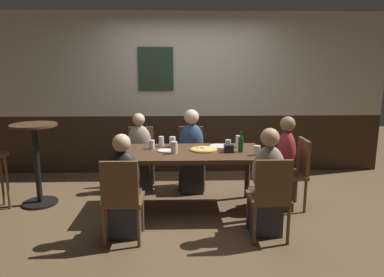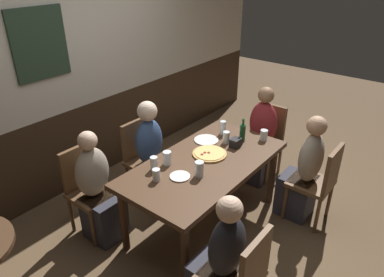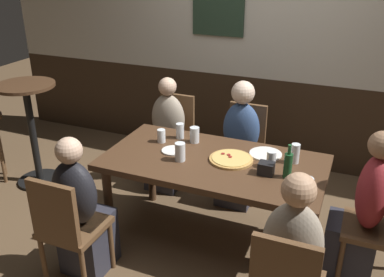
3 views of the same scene
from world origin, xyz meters
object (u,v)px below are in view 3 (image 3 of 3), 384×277
at_px(dining_table, 213,169).
at_px(person_head_east, 360,220).
at_px(person_left_far, 167,142).
at_px(side_bar_table, 32,127).
at_px(beer_bottle_green, 288,165).
at_px(chair_left_near, 67,225).
at_px(beer_glass_half, 180,153).
at_px(person_left_near, 82,217).
at_px(tumbler_short, 195,136).
at_px(chair_mid_far, 244,145).
at_px(pint_glass_amber, 295,155).
at_px(highball_clear, 307,187).
at_px(pint_glass_pale, 180,132).
at_px(plate_white_small, 173,151).
at_px(condiment_caddy, 266,168).
at_px(plate_white_large, 266,154).
at_px(person_mid_far, 239,152).
at_px(person_right_near, 290,270).
at_px(pint_glass_stout, 161,136).
at_px(beer_glass_tall, 271,160).
at_px(pizza, 231,159).
at_px(chair_left_far, 174,133).

bearing_deg(dining_table, person_head_east, 0.00).
bearing_deg(person_head_east, person_left_far, 159.34).
bearing_deg(side_bar_table, beer_bottle_green, -6.10).
distance_m(chair_left_near, beer_glass_half, 0.96).
bearing_deg(person_left_near, tumbler_short, 62.75).
relative_size(chair_mid_far, beer_bottle_green, 3.50).
bearing_deg(chair_mid_far, chair_left_near, -113.38).
height_order(pint_glass_amber, highball_clear, pint_glass_amber).
distance_m(pint_glass_pale, highball_clear, 1.24).
height_order(dining_table, plate_white_small, plate_white_small).
relative_size(plate_white_small, condiment_caddy, 1.65).
xyz_separation_m(pint_glass_amber, plate_white_large, (-0.23, 0.05, -0.06)).
xyz_separation_m(person_mid_far, pint_glass_pale, (-0.40, -0.42, 0.31)).
xyz_separation_m(dining_table, chair_mid_far, (0.00, 0.86, -0.16)).
bearing_deg(plate_white_small, person_left_near, -118.97).
relative_size(pint_glass_amber, plate_white_small, 0.83).
distance_m(person_left_far, tumbler_short, 0.74).
height_order(dining_table, person_right_near, person_right_near).
distance_m(person_head_east, tumbler_short, 1.41).
bearing_deg(plate_white_small, person_right_near, -33.10).
distance_m(person_right_near, beer_glass_half, 1.18).
distance_m(person_mid_far, beer_bottle_green, 1.00).
relative_size(person_left_near, pint_glass_stout, 9.90).
distance_m(beer_bottle_green, plate_white_large, 0.38).
xyz_separation_m(beer_glass_tall, condiment_caddy, (-0.01, -0.12, -0.01)).
bearing_deg(pizza, chair_left_near, -134.05).
bearing_deg(person_left_near, pint_glass_pale, 70.72).
relative_size(dining_table, chair_left_far, 1.91).
distance_m(pint_glass_amber, plate_white_small, 0.94).
bearing_deg(chair_mid_far, plate_white_small, -112.53).
height_order(tumbler_short, side_bar_table, side_bar_table).
bearing_deg(chair_left_far, person_head_east, -25.01).
height_order(person_head_east, tumbler_short, person_head_east).
xyz_separation_m(person_left_near, tumbler_short, (0.48, 0.94, 0.34)).
distance_m(person_left_far, beer_glass_tall, 1.37).
bearing_deg(beer_glass_half, pint_glass_pale, 114.30).
bearing_deg(pizza, pint_glass_stout, 171.16).
bearing_deg(pint_glass_stout, beer_bottle_green, -10.31).
bearing_deg(person_head_east, highball_clear, -148.82).
bearing_deg(condiment_caddy, side_bar_table, 173.27).
height_order(pint_glass_stout, side_bar_table, side_bar_table).
bearing_deg(condiment_caddy, highball_clear, -26.37).
distance_m(highball_clear, plate_white_large, 0.60).
distance_m(pint_glass_pale, plate_white_large, 0.75).
bearing_deg(dining_table, pint_glass_pale, 145.77).
height_order(beer_glass_half, highball_clear, beer_glass_half).
bearing_deg(tumbler_short, plate_white_small, -111.61).
xyz_separation_m(person_left_far, condiment_caddy, (1.16, -0.76, 0.32)).
height_order(chair_left_near, beer_glass_half, beer_glass_half).
relative_size(tumbler_short, side_bar_table, 0.13).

